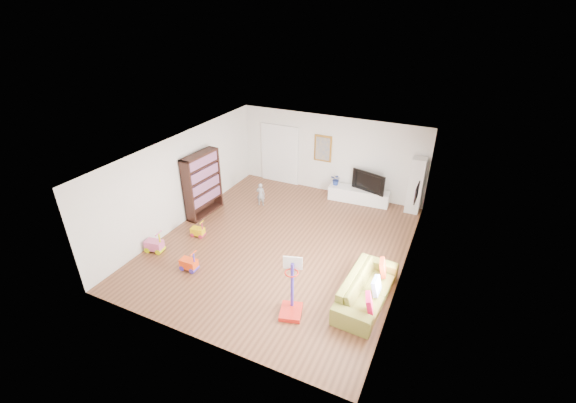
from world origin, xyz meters
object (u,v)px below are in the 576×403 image
at_px(basketball_hoop, 291,289).
at_px(media_console, 359,195).
at_px(bookshelf, 202,184).
at_px(sofa, 367,289).

bearing_deg(basketball_hoop, media_console, 75.07).
distance_m(bookshelf, sofa, 5.98).
xyz_separation_m(bookshelf, sofa, (5.68, -1.76, -0.68)).
bearing_deg(media_console, bookshelf, -149.41).
relative_size(sofa, basketball_hoop, 1.63).
bearing_deg(media_console, basketball_hoop, -92.14).
bearing_deg(sofa, media_console, 21.30).
height_order(media_console, bookshelf, bookshelf).
distance_m(bookshelf, basketball_hoop, 5.20).
relative_size(media_console, basketball_hoop, 1.46).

